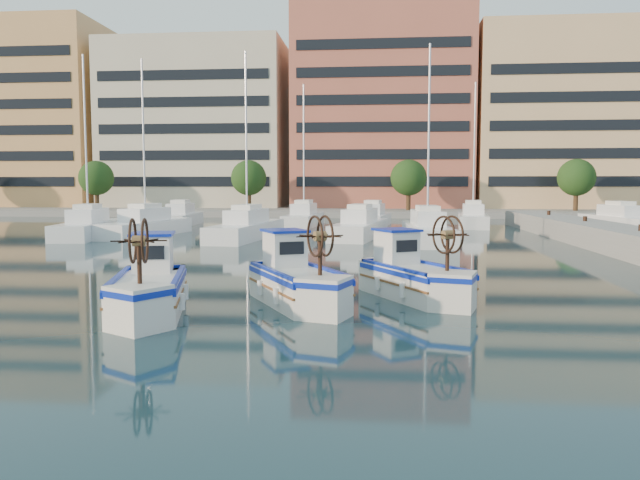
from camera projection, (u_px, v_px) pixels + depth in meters
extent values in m
plane|color=#183540|center=(351.00, 310.00, 16.67)|extent=(300.00, 300.00, 0.00)
cube|color=gray|center=(373.00, 208.00, 83.10)|extent=(180.00, 40.00, 0.60)
cube|color=tan|center=(19.00, 117.00, 84.53)|extent=(24.00, 14.00, 24.00)
cube|color=beige|center=(199.00, 127.00, 82.32)|extent=(23.00, 14.00, 21.00)
cube|color=black|center=(183.00, 121.00, 75.38)|extent=(21.16, 0.12, 18.90)
cube|color=#BC5F49|center=(382.00, 109.00, 79.91)|extent=(22.00, 14.00, 25.00)
cube|color=black|center=(382.00, 102.00, 72.96)|extent=(20.24, 0.12, 22.50)
cube|color=#ECBB83|center=(566.00, 119.00, 77.89)|extent=(23.00, 14.00, 22.00)
cube|color=black|center=(585.00, 113.00, 70.95)|extent=(21.16, 0.12, 19.80)
cylinder|color=#3F2B19|center=(97.00, 201.00, 72.59)|extent=(0.50, 0.50, 3.00)
sphere|color=#264B1A|center=(96.00, 178.00, 72.36)|extent=(4.00, 4.00, 4.00)
cylinder|color=#3F2B19|center=(249.00, 202.00, 70.91)|extent=(0.50, 0.50, 3.00)
sphere|color=#264B1A|center=(249.00, 178.00, 70.68)|extent=(4.00, 4.00, 4.00)
cylinder|color=#3F2B19|center=(408.00, 202.00, 69.23)|extent=(0.50, 0.50, 3.00)
sphere|color=#264B1A|center=(409.00, 178.00, 69.00)|extent=(4.00, 4.00, 4.00)
cylinder|color=#3F2B19|center=(576.00, 202.00, 67.55)|extent=(0.50, 0.50, 3.00)
sphere|color=#264B1A|center=(576.00, 177.00, 67.31)|extent=(4.00, 4.00, 4.00)
cube|color=white|center=(88.00, 230.00, 39.86)|extent=(3.47, 8.91, 1.00)
cylinder|color=silver|center=(86.00, 143.00, 39.38)|extent=(0.12, 0.12, 11.00)
cube|color=white|center=(146.00, 228.00, 41.16)|extent=(3.58, 9.39, 1.00)
cylinder|color=silver|center=(144.00, 144.00, 40.68)|extent=(0.12, 0.12, 11.00)
cube|color=white|center=(247.00, 231.00, 38.97)|extent=(3.15, 10.36, 1.00)
cylinder|color=silver|center=(246.00, 142.00, 38.49)|extent=(0.12, 0.12, 11.00)
cube|color=white|center=(360.00, 230.00, 39.80)|extent=(3.65, 9.42, 1.00)
cube|color=white|center=(427.00, 233.00, 36.87)|extent=(2.61, 9.81, 1.00)
cylinder|color=silver|center=(429.00, 140.00, 36.39)|extent=(0.12, 0.12, 11.00)
cube|color=white|center=(181.00, 219.00, 51.99)|extent=(2.98, 8.65, 1.00)
cube|color=white|center=(304.00, 220.00, 51.37)|extent=(2.61, 9.05, 1.00)
cylinder|color=silver|center=(304.00, 153.00, 50.89)|extent=(0.12, 0.12, 11.00)
cube|color=white|center=(373.00, 220.00, 50.61)|extent=(3.16, 8.27, 1.00)
cube|color=white|center=(473.00, 221.00, 50.23)|extent=(3.06, 7.97, 1.00)
cylinder|color=silver|center=(474.00, 152.00, 49.75)|extent=(0.12, 0.12, 11.00)
cube|color=white|center=(620.00, 223.00, 47.60)|extent=(3.56, 9.32, 1.00)
cube|color=silver|center=(149.00, 296.00, 16.14)|extent=(2.52, 4.10, 0.96)
cube|color=#0C24A8|center=(149.00, 282.00, 16.11)|extent=(2.59, 4.23, 0.15)
cube|color=blue|center=(149.00, 284.00, 16.11)|extent=(2.07, 3.65, 0.05)
cube|color=white|center=(153.00, 254.00, 17.13)|extent=(1.26, 1.39, 1.00)
cube|color=#0C24A8|center=(152.00, 234.00, 17.08)|extent=(1.42, 1.56, 0.07)
cylinder|color=#331E14|center=(139.00, 265.00, 14.44)|extent=(0.11, 0.11, 1.06)
cylinder|color=brown|center=(139.00, 241.00, 14.39)|extent=(0.34, 0.32, 0.25)
torus|color=#331E14|center=(133.00, 241.00, 14.37)|extent=(0.32, 1.05, 1.06)
torus|color=#331E14|center=(145.00, 241.00, 14.41)|extent=(0.32, 1.05, 1.06)
cube|color=silver|center=(298.00, 288.00, 17.37)|extent=(3.22, 4.15, 0.96)
cube|color=#0C24A8|center=(298.00, 275.00, 17.34)|extent=(3.32, 4.27, 0.15)
cube|color=blue|center=(298.00, 277.00, 17.34)|extent=(2.73, 3.64, 0.05)
cube|color=white|center=(285.00, 249.00, 18.29)|extent=(1.44, 1.51, 1.00)
cube|color=#0C24A8|center=(285.00, 231.00, 18.24)|extent=(1.62, 1.70, 0.07)
cylinder|color=#331E14|center=(320.00, 258.00, 15.77)|extent=(0.11, 0.11, 1.06)
cylinder|color=brown|center=(320.00, 236.00, 15.72)|extent=(0.38, 0.36, 0.25)
torus|color=#331E14|center=(315.00, 236.00, 15.67)|extent=(0.55, 0.97, 1.07)
torus|color=#331E14|center=(325.00, 236.00, 15.77)|extent=(0.55, 0.97, 1.07)
cube|color=silver|center=(415.00, 283.00, 18.33)|extent=(3.21, 4.05, 0.94)
cube|color=#0C24A8|center=(415.00, 271.00, 18.29)|extent=(3.31, 4.17, 0.14)
cube|color=blue|center=(415.00, 273.00, 18.30)|extent=(2.72, 3.55, 0.05)
cube|color=white|center=(397.00, 247.00, 19.22)|extent=(1.42, 1.49, 0.98)
cube|color=#0C24A8|center=(397.00, 230.00, 19.17)|extent=(1.60, 1.67, 0.07)
cylinder|color=#331E14|center=(447.00, 255.00, 16.77)|extent=(0.11, 0.11, 1.03)
cylinder|color=brown|center=(448.00, 235.00, 16.73)|extent=(0.37, 0.36, 0.25)
torus|color=#331E14|center=(444.00, 235.00, 16.67)|extent=(0.56, 0.94, 1.04)
torus|color=#331E14|center=(452.00, 235.00, 16.78)|extent=(0.56, 0.94, 1.04)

